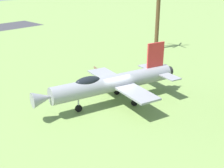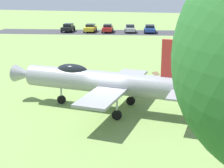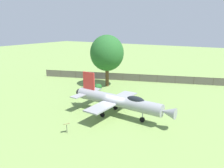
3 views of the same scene
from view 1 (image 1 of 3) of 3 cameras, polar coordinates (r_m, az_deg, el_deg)
The scene contains 4 objects.
ground_plane at distance 25.37m, azimuth 0.48°, elevation -3.68°, with size 200.00×200.00×0.00m, color #75934C.
display_jet at distance 24.46m, azimuth -0.20°, elevation 0.19°, with size 8.88×13.38×4.82m.
palm_tree at distance 42.71m, azimuth 8.95°, elevation 12.37°, with size 3.33×4.11×8.33m.
info_plaque at distance 31.19m, azimuth -3.26°, elevation 2.87°, with size 0.72×0.67×1.14m.
Camera 1 is at (-18.82, 13.17, 10.78)m, focal length 46.42 mm.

